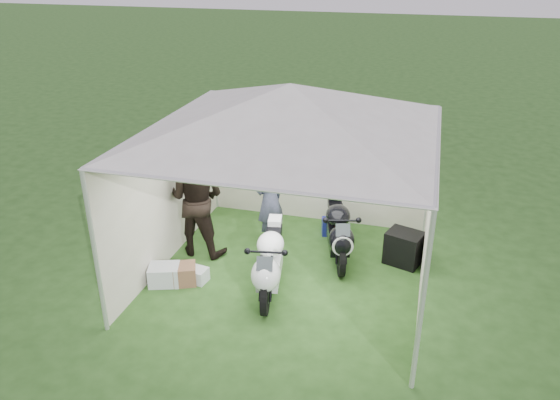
# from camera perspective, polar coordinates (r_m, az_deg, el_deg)

# --- Properties ---
(ground) EXTENTS (80.00, 80.00, 0.00)m
(ground) POSITION_cam_1_polar(r_m,az_deg,el_deg) (8.67, 0.94, -7.64)
(ground) COLOR #234717
(ground) RESTS_ON ground
(canopy_tent) EXTENTS (5.66, 5.66, 3.00)m
(canopy_tent) POSITION_cam_1_polar(r_m,az_deg,el_deg) (7.64, 1.13, 9.05)
(canopy_tent) COLOR silver
(canopy_tent) RESTS_ON ground
(motorcycle_white) EXTENTS (0.60, 1.82, 0.90)m
(motorcycle_white) POSITION_cam_1_polar(r_m,az_deg,el_deg) (7.99, -1.11, -6.46)
(motorcycle_white) COLOR black
(motorcycle_white) RESTS_ON ground
(motorcycle_black) EXTENTS (0.74, 1.77, 0.89)m
(motorcycle_black) POSITION_cam_1_polar(r_m,az_deg,el_deg) (8.90, 6.12, -3.20)
(motorcycle_black) COLOR black
(motorcycle_black) RESTS_ON ground
(paddock_stand) EXTENTS (0.45, 0.34, 0.30)m
(paddock_stand) POSITION_cam_1_polar(r_m,az_deg,el_deg) (9.78, 5.56, -2.76)
(paddock_stand) COLOR #282BC1
(paddock_stand) RESTS_ON ground
(person_dark_jacket) EXTENTS (0.99, 0.79, 1.98)m
(person_dark_jacket) POSITION_cam_1_polar(r_m,az_deg,el_deg) (8.92, -8.71, 0.25)
(person_dark_jacket) COLOR black
(person_dark_jacket) RESTS_ON ground
(person_blue_jacket) EXTENTS (0.62, 0.71, 1.62)m
(person_blue_jacket) POSITION_cam_1_polar(r_m,az_deg,el_deg) (9.15, -1.06, -0.02)
(person_blue_jacket) COLOR slate
(person_blue_jacket) RESTS_ON ground
(equipment_box) EXTENTS (0.65, 0.59, 0.54)m
(equipment_box) POSITION_cam_1_polar(r_m,az_deg,el_deg) (9.03, 12.82, -4.89)
(equipment_box) COLOR black
(equipment_box) RESTS_ON ground
(crate_0) EXTENTS (0.54, 0.48, 0.30)m
(crate_0) POSITION_cam_1_polar(r_m,az_deg,el_deg) (8.53, -11.99, -7.64)
(crate_0) COLOR #B9BDC2
(crate_0) RESTS_ON ground
(crate_1) EXTENTS (0.44, 0.44, 0.30)m
(crate_1) POSITION_cam_1_polar(r_m,az_deg,el_deg) (8.49, -9.93, -7.62)
(crate_1) COLOR brown
(crate_1) RESTS_ON ground
(crate_2) EXTENTS (0.33, 0.29, 0.22)m
(crate_2) POSITION_cam_1_polar(r_m,az_deg,el_deg) (8.51, -8.64, -7.76)
(crate_2) COLOR silver
(crate_2) RESTS_ON ground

